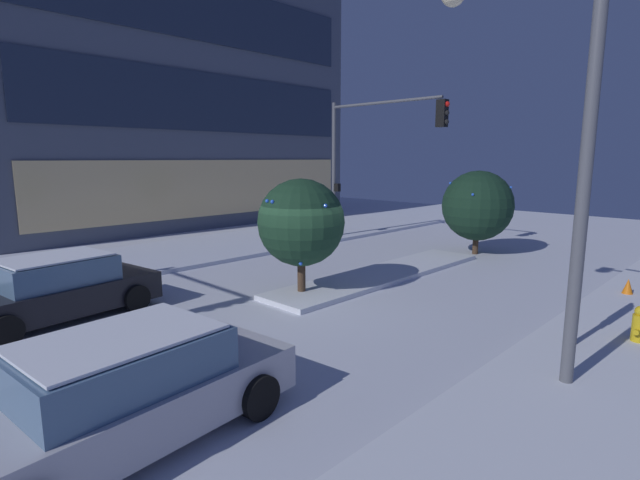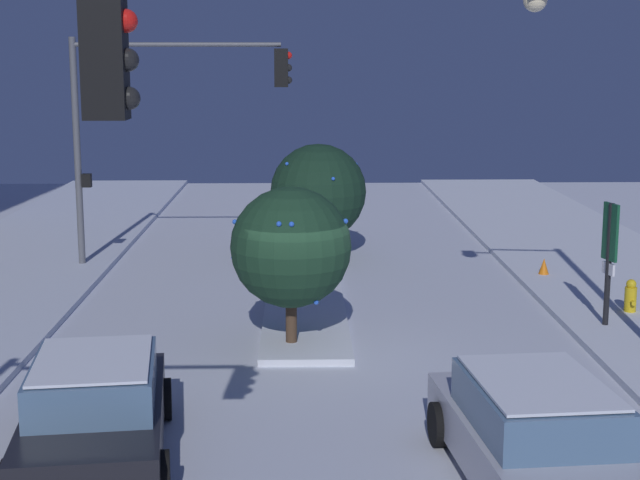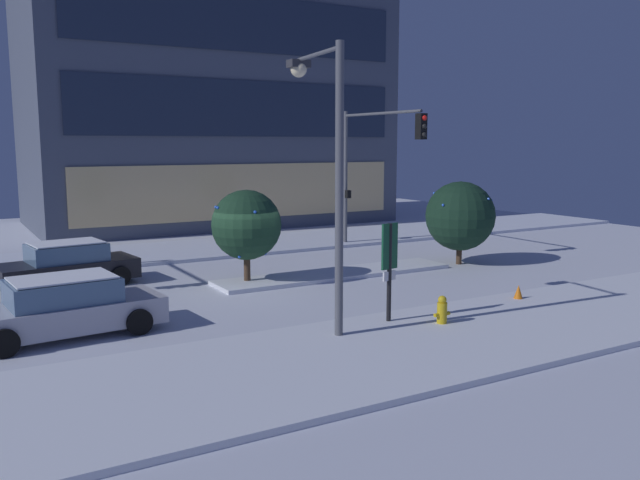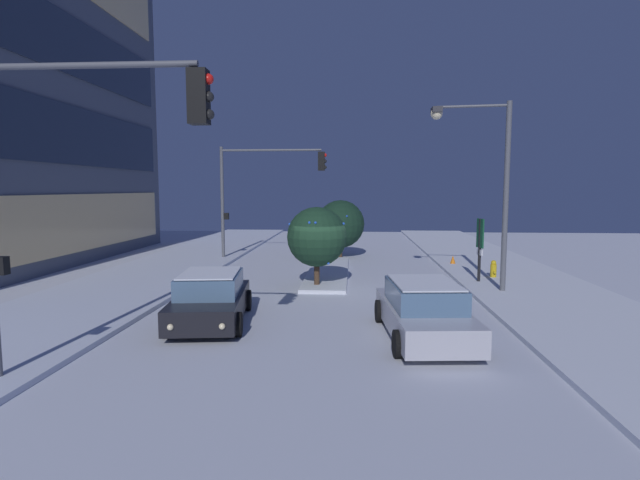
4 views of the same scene
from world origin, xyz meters
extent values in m
plane|color=silver|center=(0.00, 0.00, 0.00)|extent=(52.00, 52.00, 0.00)
cube|color=silver|center=(3.68, 0.12, 0.07)|extent=(9.00, 1.80, 0.14)
cube|color=#B7B7C1|center=(-6.01, -2.88, 0.53)|extent=(4.81, 2.28, 0.66)
cube|color=slate|center=(-6.01, -2.88, 1.14)|extent=(2.66, 1.90, 0.60)
cube|color=white|center=(-6.01, -2.88, 1.47)|extent=(2.46, 1.77, 0.04)
sphere|color=#F9E5B2|center=(-3.73, -2.03, 0.50)|extent=(0.16, 0.16, 0.16)
sphere|color=#F9E5B2|center=(-3.61, -3.30, 0.50)|extent=(0.16, 0.16, 0.16)
cylinder|color=black|center=(-4.56, -1.81, 0.33)|extent=(0.68, 0.28, 0.66)
cylinder|color=black|center=(-4.40, -3.67, 0.33)|extent=(0.68, 0.28, 0.66)
cube|color=black|center=(-4.94, 3.13, 0.53)|extent=(4.55, 2.38, 0.66)
cube|color=slate|center=(-4.94, 3.13, 1.14)|extent=(2.54, 1.96, 0.60)
cube|color=white|center=(-4.94, 3.13, 1.47)|extent=(2.35, 1.82, 0.04)
cylinder|color=black|center=(-6.25, 2.03, 0.33)|extent=(0.68, 0.30, 0.66)
cylinder|color=black|center=(-3.40, 2.38, 0.33)|extent=(0.68, 0.30, 0.66)
cylinder|color=black|center=(-3.63, 4.23, 0.33)|extent=(0.68, 0.30, 0.66)
cube|color=black|center=(-9.67, 1.87, 5.60)|extent=(0.32, 0.36, 1.00)
sphere|color=red|center=(-9.67, 1.68, 5.92)|extent=(0.20, 0.20, 0.20)
sphere|color=black|center=(-9.67, 1.68, 5.60)|extent=(0.20, 0.20, 0.20)
sphere|color=black|center=(-9.67, 1.68, 5.28)|extent=(0.20, 0.20, 0.20)
cylinder|color=#565960|center=(7.88, 6.14, 3.08)|extent=(0.18, 0.18, 6.17)
cylinder|color=#565960|center=(7.88, 3.42, 5.97)|extent=(0.12, 5.44, 0.12)
cube|color=black|center=(7.88, 0.70, 5.37)|extent=(0.32, 0.36, 1.00)
sphere|color=red|center=(7.88, 0.51, 5.69)|extent=(0.20, 0.20, 0.20)
sphere|color=black|center=(7.88, 0.51, 5.37)|extent=(0.20, 0.20, 0.20)
sphere|color=black|center=(7.88, 0.51, 5.05)|extent=(0.20, 0.20, 0.20)
cube|color=black|center=(7.88, 5.92, 2.40)|extent=(0.20, 0.24, 0.36)
sphere|color=#F9E5B2|center=(-0.06, -4.05, 6.66)|extent=(0.44, 0.44, 0.44)
cylinder|color=gold|center=(2.49, -7.03, 0.34)|extent=(0.26, 0.26, 0.68)
sphere|color=gold|center=(2.49, -7.03, 0.75)|extent=(0.22, 0.22, 0.22)
cylinder|color=gold|center=(2.31, -7.03, 0.38)|extent=(0.12, 0.10, 0.10)
cylinder|color=gold|center=(2.67, -7.03, 0.38)|extent=(0.12, 0.10, 0.10)
cylinder|color=black|center=(1.44, -6.15, 1.35)|extent=(0.12, 0.12, 2.70)
cube|color=#144C2D|center=(1.44, -6.15, 2.11)|extent=(0.55, 0.17, 1.19)
cube|color=white|center=(1.44, -6.15, 1.34)|extent=(0.44, 0.14, 0.24)
cylinder|color=#473323|center=(0.34, 0.40, 0.52)|extent=(0.22, 0.22, 1.03)
sphere|color=#193823|center=(0.34, 0.40, 2.03)|extent=(2.35, 2.35, 2.35)
sphere|color=blue|center=(-0.65, 0.61, 2.66)|extent=(0.10, 0.10, 0.10)
sphere|color=blue|center=(-0.67, 0.38, 2.65)|extent=(0.10, 0.10, 0.10)
sphere|color=blue|center=(0.61, 1.53, 1.78)|extent=(0.10, 0.10, 0.10)
sphere|color=blue|center=(-0.14, -0.08, 1.06)|extent=(0.10, 0.10, 0.10)
sphere|color=blue|center=(0.18, -0.65, 2.56)|extent=(0.10, 0.10, 0.10)
sphere|color=blue|center=(0.96, 0.27, 1.03)|extent=(0.10, 0.10, 0.10)
sphere|color=blue|center=(0.42, 1.48, 2.52)|extent=(0.10, 0.10, 0.10)
cylinder|color=#473323|center=(9.11, -0.30, 0.38)|extent=(0.22, 0.22, 0.76)
sphere|color=black|center=(9.11, -0.30, 1.91)|extent=(2.71, 2.71, 2.71)
sphere|color=blue|center=(10.22, -0.83, 2.51)|extent=(0.10, 0.10, 0.10)
sphere|color=blue|center=(8.50, 0.57, 2.77)|extent=(0.10, 0.10, 0.10)
sphere|color=blue|center=(9.52, -1.39, 2.64)|extent=(0.10, 0.10, 0.10)
sphere|color=blue|center=(9.99, -0.50, 0.88)|extent=(0.10, 0.10, 0.10)
sphere|color=blue|center=(9.09, 0.87, 1.21)|extent=(0.10, 0.10, 0.10)
sphere|color=blue|center=(7.90, -0.68, 2.43)|extent=(0.10, 0.10, 0.10)
cone|color=orange|center=(6.26, -6.06, 0.28)|extent=(0.36, 0.36, 0.55)
camera|label=1|loc=(-8.38, -8.77, 3.73)|focal=26.80mm
camera|label=2|loc=(-17.98, 0.23, 5.62)|focal=54.36mm
camera|label=3|loc=(-8.50, -19.69, 4.73)|focal=37.03mm
camera|label=4|loc=(-18.88, -1.00, 3.92)|focal=27.80mm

